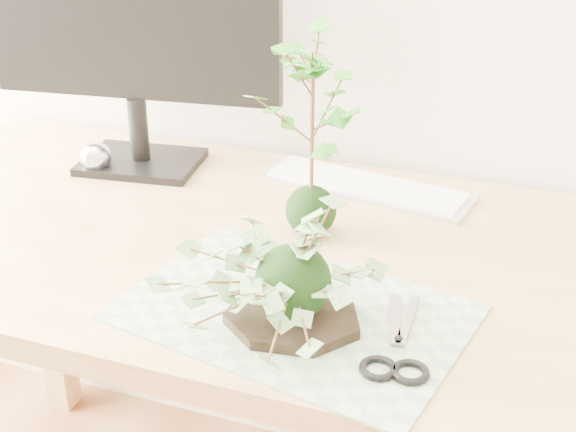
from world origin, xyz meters
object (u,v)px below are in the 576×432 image
object	(u,v)px
maple_kokedama	(313,91)
keyboard	(366,186)
ivy_kokedama	(293,250)
desk	(306,297)
monitor	(132,19)

from	to	relation	value
maple_kokedama	keyboard	distance (m)	0.30
ivy_kokedama	maple_kokedama	world-z (taller)	maple_kokedama
ivy_kokedama	maple_kokedama	distance (m)	0.29
desk	monitor	size ratio (longest dim) A/B	2.95
desk	monitor	bearing A→B (deg)	152.30
ivy_kokedama	monitor	xyz separation A→B (m)	(-0.45, 0.41, 0.16)
monitor	maple_kokedama	bearing A→B (deg)	-29.76
keyboard	desk	bearing A→B (deg)	-87.62
desk	monitor	xyz separation A→B (m)	(-0.40, 0.21, 0.36)
desk	monitor	world-z (taller)	monitor
ivy_kokedama	monitor	bearing A→B (deg)	137.52
ivy_kokedama	monitor	distance (m)	0.64
keyboard	monitor	distance (m)	0.51
desk	keyboard	world-z (taller)	keyboard
desk	maple_kokedama	size ratio (longest dim) A/B	4.71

